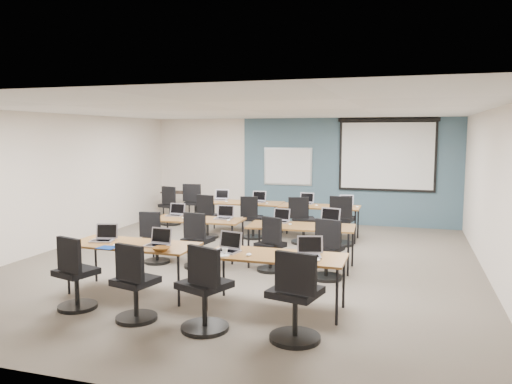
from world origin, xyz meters
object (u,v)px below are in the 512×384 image
(training_table_mid_left, at_px, (198,221))
(spare_chair_b, at_px, (170,209))
(task_chair_3, at_px, (295,304))
(task_chair_8, at_px, (207,220))
(laptop_2, at_px, (228,246))
(task_chair_11, at_px, (341,225))
(task_chair_0, at_px, (75,279))
(task_chair_7, at_px, (327,254))
(laptop_3, at_px, (309,252))
(task_chair_10, at_px, (302,224))
(task_chair_6, at_px, (271,249))
(laptop_1, at_px, (159,241))
(laptop_10, at_px, (306,201))
(training_table_front_left, at_px, (133,246))
(laptop_6, at_px, (281,219))
(training_table_mid_right, at_px, (301,228))
(projector_screen, at_px, (387,151))
(task_chair_2, at_px, (204,295))
(laptop_0, at_px, (104,237))
(laptop_4, at_px, (176,213))
(training_table_front_right, at_px, (276,258))
(laptop_11, at_px, (346,203))
(task_chair_1, at_px, (134,289))
(task_chair_5, at_px, (197,245))
(laptop_7, at_px, (330,220))
(task_chair_4, at_px, (155,242))
(task_chair_9, at_px, (252,221))
(whiteboard, at_px, (288,166))
(training_table_back_right, at_px, (320,208))
(laptop_9, at_px, (258,199))
(laptop_5, at_px, (224,215))
(spare_chair_a, at_px, (195,207))
(training_table_back_left, at_px, (243,204))

(training_table_mid_left, height_order, spare_chair_b, spare_chair_b)
(task_chair_3, relative_size, task_chair_8, 1.08)
(laptop_2, height_order, task_chair_11, task_chair_11)
(task_chair_0, xyz_separation_m, task_chair_7, (2.92, 2.32, -0.00))
(laptop_3, relative_size, task_chair_8, 0.34)
(task_chair_10, bearing_deg, task_chair_6, -110.37)
(laptop_1, xyz_separation_m, laptop_10, (1.13, 4.81, -0.00))
(training_table_front_left, height_order, task_chair_7, task_chair_7)
(laptop_6, bearing_deg, laptop_10, 97.30)
(laptop_3, bearing_deg, training_table_mid_right, 87.82)
(projector_screen, xyz_separation_m, training_table_mid_left, (-3.18, -4.25, -1.21))
(task_chair_2, distance_m, laptop_6, 3.38)
(laptop_0, xyz_separation_m, laptop_6, (2.09, 2.32, -0.00))
(training_table_mid_right, xyz_separation_m, laptop_4, (-2.53, 0.32, 0.10))
(task_chair_3, relative_size, task_chair_11, 1.01)
(training_table_front_right, relative_size, training_table_mid_left, 1.08)
(laptop_10, bearing_deg, laptop_11, -1.23)
(task_chair_1, bearing_deg, task_chair_7, 65.26)
(task_chair_5, distance_m, laptop_7, 2.34)
(task_chair_2, xyz_separation_m, task_chair_8, (-2.03, 4.89, -0.03))
(laptop_10, bearing_deg, laptop_1, -100.06)
(task_chair_1, bearing_deg, laptop_2, 61.19)
(task_chair_8, distance_m, laptop_10, 2.27)
(laptop_4, distance_m, task_chair_6, 2.27)
(task_chair_4, height_order, task_chair_9, task_chair_9)
(laptop_4, height_order, laptop_6, same)
(training_table_mid_right, height_order, task_chair_0, task_chair_0)
(whiteboard, distance_m, training_table_mid_right, 4.63)
(training_table_back_right, bearing_deg, laptop_7, -76.56)
(projector_screen, relative_size, training_table_front_right, 1.32)
(laptop_9, height_order, task_chair_9, laptop_9)
(task_chair_1, xyz_separation_m, task_chair_11, (1.84, 5.00, 0.02))
(training_table_front_left, xyz_separation_m, task_chair_0, (-0.37, -0.84, -0.28))
(laptop_5, xyz_separation_m, task_chair_7, (2.07, -0.90, -0.38))
(training_table_mid_left, relative_size, laptop_4, 5.53)
(spare_chair_a, bearing_deg, training_table_back_right, -19.29)
(task_chair_5, height_order, task_chair_9, task_chair_5)
(task_chair_5, bearing_deg, laptop_6, 41.38)
(laptop_1, height_order, task_chair_4, laptop_1)
(task_chair_5, xyz_separation_m, task_chair_9, (0.16, 2.58, -0.01))
(task_chair_7, distance_m, laptop_9, 3.90)
(laptop_11, distance_m, task_chair_11, 0.79)
(laptop_9, bearing_deg, task_chair_2, -75.12)
(spare_chair_a, bearing_deg, task_chair_5, -70.59)
(whiteboard, relative_size, laptop_4, 4.22)
(laptop_3, relative_size, laptop_11, 1.10)
(task_chair_8, relative_size, task_chair_9, 1.03)
(training_table_back_left, bearing_deg, laptop_10, 5.03)
(spare_chair_a, bearing_deg, task_chair_0, -85.36)
(task_chair_10, bearing_deg, task_chair_3, -97.91)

